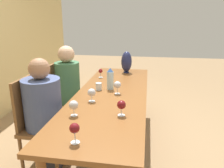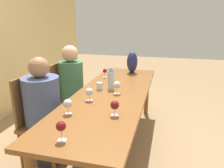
# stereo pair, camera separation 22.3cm
# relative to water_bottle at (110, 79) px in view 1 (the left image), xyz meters

# --- Properties ---
(ground_plane) EXTENTS (14.00, 14.00, 0.00)m
(ground_plane) POSITION_rel_water_bottle_xyz_m (-0.14, -0.04, -0.87)
(ground_plane) COLOR #937551
(dining_table) EXTENTS (2.56, 0.81, 0.74)m
(dining_table) POSITION_rel_water_bottle_xyz_m (-0.14, -0.04, -0.20)
(dining_table) COLOR brown
(dining_table) RESTS_ON ground_plane
(water_bottle) EXTENTS (0.08, 0.08, 0.27)m
(water_bottle) POSITION_rel_water_bottle_xyz_m (0.00, 0.00, 0.00)
(water_bottle) COLOR #ADCCD6
(water_bottle) RESTS_ON dining_table
(water_tumbler) EXTENTS (0.07, 0.07, 0.09)m
(water_tumbler) POSITION_rel_water_bottle_xyz_m (-0.05, 0.13, -0.09)
(water_tumbler) COLOR silver
(water_tumbler) RESTS_ON dining_table
(vase) EXTENTS (0.17, 0.17, 0.34)m
(vase) POSITION_rel_water_bottle_xyz_m (0.87, -0.11, 0.05)
(vase) COLOR #1E234C
(vase) RESTS_ON dining_table
(wine_glass_0) EXTENTS (0.08, 0.08, 0.14)m
(wine_glass_0) POSITION_rel_water_bottle_xyz_m (-0.44, 0.12, -0.04)
(wine_glass_0) COLOR silver
(wine_glass_0) RESTS_ON dining_table
(wine_glass_1) EXTENTS (0.07, 0.07, 0.15)m
(wine_glass_1) POSITION_rel_water_bottle_xyz_m (-1.23, 0.04, -0.02)
(wine_glass_1) COLOR silver
(wine_glass_1) RESTS_ON dining_table
(wine_glass_2) EXTENTS (0.08, 0.08, 0.14)m
(wine_glass_2) POSITION_rel_water_bottle_xyz_m (-0.80, 0.19, -0.03)
(wine_glass_2) COLOR silver
(wine_glass_2) RESTS_ON dining_table
(wine_glass_3) EXTENTS (0.07, 0.07, 0.13)m
(wine_glass_3) POSITION_rel_water_bottle_xyz_m (0.52, 0.23, -0.04)
(wine_glass_3) COLOR silver
(wine_glass_3) RESTS_ON dining_table
(wine_glass_4) EXTENTS (0.08, 0.08, 0.14)m
(wine_glass_4) POSITION_rel_water_bottle_xyz_m (-0.73, -0.23, -0.03)
(wine_glass_4) COLOR silver
(wine_glass_4) RESTS_ON dining_table
(wine_glass_5) EXTENTS (0.08, 0.08, 0.15)m
(wine_glass_5) POSITION_rel_water_bottle_xyz_m (-0.15, -0.11, -0.03)
(wine_glass_5) COLOR silver
(wine_glass_5) RESTS_ON dining_table
(chair_near) EXTENTS (0.44, 0.44, 0.99)m
(chair_near) POSITION_rel_water_bottle_xyz_m (-0.55, 0.69, -0.35)
(chair_near) COLOR brown
(chair_near) RESTS_ON ground_plane
(chair_far) EXTENTS (0.44, 0.44, 0.99)m
(chair_far) POSITION_rel_water_bottle_xyz_m (0.19, 0.69, -0.35)
(chair_far) COLOR brown
(chair_far) RESTS_ON ground_plane
(person_near) EXTENTS (0.38, 0.38, 1.20)m
(person_near) POSITION_rel_water_bottle_xyz_m (-0.55, 0.60, -0.23)
(person_near) COLOR #2D2D38
(person_near) RESTS_ON ground_plane
(person_far) EXTENTS (0.33, 0.33, 1.23)m
(person_far) POSITION_rel_water_bottle_xyz_m (0.19, 0.60, -0.20)
(person_far) COLOR #2D2D38
(person_far) RESTS_ON ground_plane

